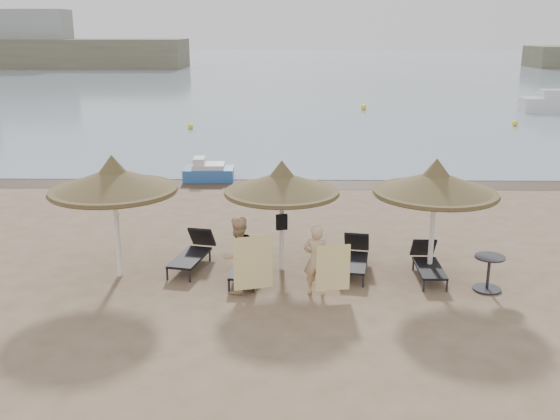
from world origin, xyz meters
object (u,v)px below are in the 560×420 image
(lounger_near_left, at_px, (246,261))
(lounger_near_right, at_px, (355,256))
(palapa_center, at_px, (282,183))
(person_right, at_px, (316,255))
(palapa_right, at_px, (436,183))
(lounger_far_right, at_px, (428,262))
(person_left, at_px, (238,249))
(side_table, at_px, (488,274))
(lounger_far_left, at_px, (193,252))
(palapa_left, at_px, (113,180))
(pedal_boat, at_px, (208,172))

(lounger_near_left, distance_m, lounger_near_right, 2.60)
(palapa_center, relative_size, person_right, 1.48)
(palapa_right, bearing_deg, lounger_far_right, -178.70)
(palapa_right, xyz_separation_m, lounger_near_left, (-4.30, -0.07, -1.88))
(lounger_near_left, distance_m, person_left, 1.14)
(palapa_right, bearing_deg, person_left, -167.20)
(person_left, bearing_deg, palapa_center, -166.78)
(palapa_right, xyz_separation_m, side_table, (1.11, -0.80, -1.86))
(lounger_far_left, xyz_separation_m, lounger_near_right, (3.89, -0.25, -0.01))
(side_table, bearing_deg, palapa_left, 175.27)
(lounger_near_left, height_order, person_right, person_right)
(side_table, bearing_deg, lounger_far_left, 168.66)
(lounger_near_right, height_order, pedal_boat, pedal_boat)
(lounger_far_left, bearing_deg, palapa_center, 6.90)
(lounger_far_left, xyz_separation_m, side_table, (6.73, -1.35, 0.01))
(lounger_near_left, height_order, lounger_near_right, lounger_near_left)
(palapa_center, xyz_separation_m, pedal_boat, (-2.94, 9.11, -1.81))
(lounger_near_right, distance_m, person_left, 3.04)
(lounger_far_left, xyz_separation_m, person_right, (2.92, -1.62, 0.55))
(palapa_right, relative_size, lounger_far_left, 1.48)
(lounger_near_right, bearing_deg, pedal_boat, 126.93)
(palapa_center, bearing_deg, person_right, -61.71)
(lounger_far_left, xyz_separation_m, lounger_far_right, (5.56, -0.55, -0.03))
(lounger_far_left, distance_m, person_left, 2.07)
(palapa_right, distance_m, lounger_far_left, 5.95)
(palapa_left, bearing_deg, lounger_near_right, 4.23)
(palapa_center, xyz_separation_m, lounger_far_left, (-2.15, 0.20, -1.77))
(lounger_near_left, bearing_deg, lounger_far_left, 157.35)
(palapa_left, height_order, person_right, palapa_left)
(palapa_center, distance_m, lounger_far_right, 3.87)
(pedal_boat, bearing_deg, palapa_center, -74.59)
(palapa_left, height_order, lounger_far_left, palapa_left)
(side_table, bearing_deg, lounger_far_right, 145.58)
(lounger_far_right, height_order, pedal_boat, pedal_boat)
(person_left, xyz_separation_m, pedal_boat, (-2.01, 10.45, -0.67))
(palapa_right, height_order, lounger_far_left, palapa_right)
(lounger_near_right, relative_size, side_table, 2.34)
(palapa_left, relative_size, palapa_right, 1.03)
(lounger_near_right, relative_size, person_left, 0.93)
(palapa_right, height_order, side_table, palapa_right)
(pedal_boat, bearing_deg, side_table, -56.24)
(palapa_left, bearing_deg, pedal_boat, 84.95)
(pedal_boat, bearing_deg, lounger_near_left, -79.99)
(lounger_far_left, distance_m, lounger_far_right, 5.59)
(person_right, height_order, pedal_boat, person_right)
(palapa_right, height_order, lounger_near_right, palapa_right)
(person_left, distance_m, person_right, 1.70)
(side_table, bearing_deg, lounger_near_right, 158.77)
(lounger_near_right, xyz_separation_m, person_left, (-2.67, -1.30, 0.64))
(person_left, bearing_deg, lounger_far_right, 150.84)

